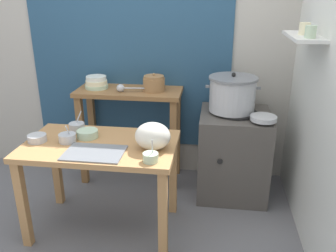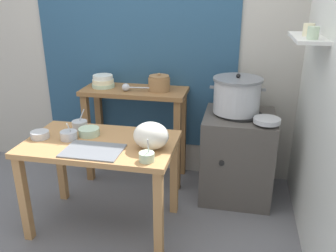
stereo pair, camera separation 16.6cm
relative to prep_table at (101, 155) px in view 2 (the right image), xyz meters
name	(u,v)px [view 2 (the right image)]	position (x,y,z in m)	size (l,w,h in m)	color
ground_plane	(122,228)	(0.14, -0.03, -0.61)	(9.00, 9.00, 0.00)	slate
wall_back	(162,41)	(0.23, 1.07, 0.69)	(4.40, 0.12, 2.60)	#B2ADA3
wall_right	(334,66)	(1.54, 0.17, 0.69)	(0.30, 3.20, 2.60)	silver
prep_table	(101,155)	(0.00, 0.00, 0.00)	(1.10, 0.66, 0.72)	#B27F4C
back_shelf_table	(135,112)	(0.03, 0.80, 0.07)	(0.96, 0.40, 0.90)	olive
stove_block	(237,155)	(0.99, 0.67, -0.23)	(0.60, 0.61, 0.78)	#4C4742
steamer_pot	(237,95)	(0.95, 0.69, 0.32)	(0.46, 0.41, 0.33)	#B7BABF
clay_pot	(159,83)	(0.26, 0.80, 0.36)	(0.19, 0.19, 0.16)	olive
bowl_stack_enamel	(103,81)	(-0.28, 0.81, 0.34)	(0.21, 0.21, 0.11)	#B7D1AD
ladle	(127,87)	(-0.01, 0.72, 0.33)	(0.30, 0.07, 0.07)	#B7BABF
serving_tray	(93,151)	(0.02, -0.17, 0.12)	(0.40, 0.28, 0.01)	slate
plastic_bag	(151,136)	(0.40, -0.04, 0.21)	(0.25, 0.21, 0.19)	silver
wide_pan	(267,120)	(1.20, 0.48, 0.19)	(0.21, 0.21, 0.04)	#B7BABF
prep_bowl_0	(40,135)	(-0.46, -0.03, 0.14)	(0.14, 0.14, 0.05)	#B7BABF
prep_bowl_1	(69,135)	(-0.24, -0.01, 0.15)	(0.12, 0.12, 0.14)	#B7BABF
prep_bowl_2	(89,131)	(-0.12, 0.09, 0.14)	(0.16, 0.16, 0.06)	#B7D1AD
prep_bowl_3	(147,156)	(0.42, -0.24, 0.14)	(0.10, 0.10, 0.17)	#B7D1AD
prep_bowl_4	(80,125)	(-0.25, 0.20, 0.15)	(0.12, 0.12, 0.17)	#B7BABF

